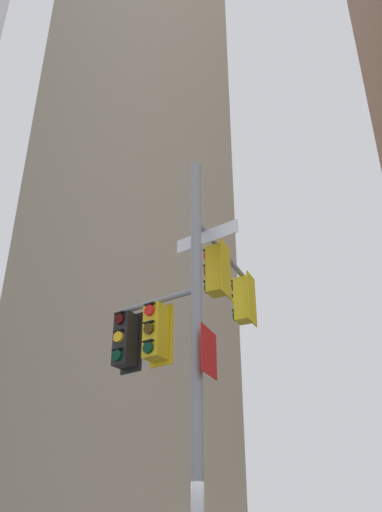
# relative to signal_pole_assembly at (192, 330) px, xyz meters

# --- Properties ---
(building_mid_block) EXTENTS (12.59, 12.59, 45.55)m
(building_mid_block) POSITION_rel_signal_pole_assembly_xyz_m (-1.51, 24.52, 17.60)
(building_mid_block) COLOR tan
(building_mid_block) RESTS_ON ground
(signal_pole_assembly) EXTENTS (3.04, 2.78, 8.41)m
(signal_pole_assembly) POSITION_rel_signal_pole_assembly_xyz_m (0.00, 0.00, 0.00)
(signal_pole_assembly) COLOR gray
(signal_pole_assembly) RESTS_ON ground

